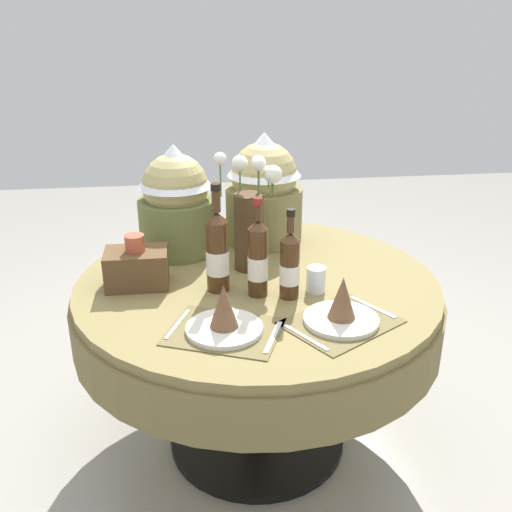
{
  "coord_description": "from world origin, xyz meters",
  "views": [
    {
      "loc": [
        -0.25,
        -1.93,
        1.65
      ],
      "look_at": [
        0.0,
        0.03,
        0.82
      ],
      "focal_mm": 40.68,
      "sensor_mm": 36.0,
      "label": 1
    }
  ],
  "objects": [
    {
      "name": "ground",
      "position": [
        0.0,
        0.0,
        0.0
      ],
      "size": [
        8.0,
        8.0,
        0.0
      ],
      "primitive_type": "plane",
      "color": "#9E998E"
    },
    {
      "name": "woven_basket_side_left",
      "position": [
        -0.43,
        0.01,
        0.81
      ],
      "size": [
        0.22,
        0.16,
        0.19
      ],
      "color": "brown",
      "rests_on": "dining_table"
    },
    {
      "name": "wine_bottle_centre",
      "position": [
        0.09,
        -0.15,
        0.86
      ],
      "size": [
        0.07,
        0.07,
        0.32
      ],
      "color": "#422814",
      "rests_on": "dining_table"
    },
    {
      "name": "wine_bottle_left",
      "position": [
        -0.15,
        -0.07,
        0.88
      ],
      "size": [
        0.08,
        0.08,
        0.39
      ],
      "color": "#422814",
      "rests_on": "dining_table"
    },
    {
      "name": "gift_tub_back_left",
      "position": [
        -0.29,
        0.32,
        0.97
      ],
      "size": [
        0.31,
        0.31,
        0.45
      ],
      "color": "olive",
      "rests_on": "dining_table"
    },
    {
      "name": "wine_bottle_right",
      "position": [
        -0.01,
        -0.12,
        0.88
      ],
      "size": [
        0.07,
        0.07,
        0.35
      ],
      "color": "#422814",
      "rests_on": "dining_table"
    },
    {
      "name": "gift_tub_back_centre",
      "position": [
        0.08,
        0.4,
        0.98
      ],
      "size": [
        0.33,
        0.33,
        0.47
      ],
      "color": "olive",
      "rests_on": "dining_table"
    },
    {
      "name": "place_setting_left",
      "position": [
        -0.15,
        -0.37,
        0.79
      ],
      "size": [
        0.41,
        0.37,
        0.16
      ],
      "color": "brown",
      "rests_on": "dining_table"
    },
    {
      "name": "tumbler_near_left",
      "position": [
        0.19,
        -0.12,
        0.78
      ],
      "size": [
        0.07,
        0.07,
        0.09
      ],
      "primitive_type": "cylinder",
      "color": "silver",
      "rests_on": "dining_table"
    },
    {
      "name": "flower_vase",
      "position": [
        -0.01,
        0.11,
        0.95
      ],
      "size": [
        0.25,
        0.15,
        0.46
      ],
      "color": "#47331E",
      "rests_on": "dining_table"
    },
    {
      "name": "place_setting_right",
      "position": [
        0.22,
        -0.36,
        0.79
      ],
      "size": [
        0.43,
        0.4,
        0.16
      ],
      "color": "brown",
      "rests_on": "dining_table"
    },
    {
      "name": "dining_table",
      "position": [
        0.0,
        0.0,
        0.6
      ],
      "size": [
        1.36,
        1.36,
        0.74
      ],
      "color": "olive",
      "rests_on": "ground"
    }
  ]
}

